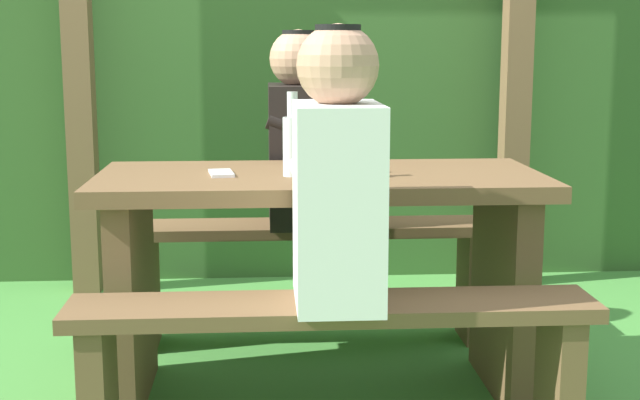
{
  "coord_description": "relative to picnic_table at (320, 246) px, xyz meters",
  "views": [
    {
      "loc": [
        -0.18,
        -2.76,
        1.14
      ],
      "look_at": [
        0.0,
        0.0,
        0.65
      ],
      "focal_mm": 49.83,
      "sensor_mm": 36.0,
      "label": 1
    }
  ],
  "objects": [
    {
      "name": "ground_plane",
      "position": [
        0.0,
        0.0,
        -0.5
      ],
      "size": [
        12.0,
        12.0,
        0.0
      ],
      "primitive_type": "plane",
      "color": "#438839"
    },
    {
      "name": "hedge_backdrop",
      "position": [
        0.0,
        1.83,
        0.52
      ],
      "size": [
        6.4,
        0.7,
        2.05
      ],
      "primitive_type": "cube",
      "color": "#305625",
      "rests_on": "ground_plane"
    },
    {
      "name": "pergola_post_left",
      "position": [
        -0.99,
        1.3,
        0.61
      ],
      "size": [
        0.12,
        0.12,
        2.23
      ],
      "primitive_type": "cube",
      "color": "brown",
      "rests_on": "ground_plane"
    },
    {
      "name": "pergola_post_right",
      "position": [
        0.99,
        1.3,
        0.61
      ],
      "size": [
        0.12,
        0.12,
        2.23
      ],
      "primitive_type": "cube",
      "color": "brown",
      "rests_on": "ground_plane"
    },
    {
      "name": "picnic_table",
      "position": [
        0.0,
        0.0,
        0.0
      ],
      "size": [
        1.4,
        0.64,
        0.73
      ],
      "color": "brown",
      "rests_on": "ground_plane"
    },
    {
      "name": "bench_near",
      "position": [
        0.0,
        -0.52,
        -0.17
      ],
      "size": [
        1.4,
        0.24,
        0.47
      ],
      "color": "brown",
      "rests_on": "ground_plane"
    },
    {
      "name": "bench_far",
      "position": [
        0.0,
        0.52,
        -0.17
      ],
      "size": [
        1.4,
        0.24,
        0.47
      ],
      "color": "brown",
      "rests_on": "ground_plane"
    },
    {
      "name": "person_white_shirt",
      "position": [
        0.01,
        -0.51,
        0.3
      ],
      "size": [
        0.25,
        0.35,
        0.72
      ],
      "color": "white",
      "rests_on": "bench_near"
    },
    {
      "name": "person_black_coat",
      "position": [
        -0.05,
        0.51,
        0.3
      ],
      "size": [
        0.25,
        0.35,
        0.72
      ],
      "color": "black",
      "rests_on": "bench_far"
    },
    {
      "name": "drinking_glass",
      "position": [
        -0.05,
        0.13,
        0.28
      ],
      "size": [
        0.07,
        0.07,
        0.09
      ],
      "primitive_type": "cylinder",
      "color": "silver",
      "rests_on": "picnic_table"
    },
    {
      "name": "bottle_left",
      "position": [
        -0.09,
        -0.05,
        0.34
      ],
      "size": [
        0.06,
        0.06,
        0.26
      ],
      "color": "silver",
      "rests_on": "picnic_table"
    },
    {
      "name": "bottle_right",
      "position": [
        0.02,
        -0.11,
        0.32
      ],
      "size": [
        0.06,
        0.06,
        0.22
      ],
      "color": "silver",
      "rests_on": "picnic_table"
    },
    {
      "name": "cell_phone",
      "position": [
        -0.31,
        -0.01,
        0.24
      ],
      "size": [
        0.09,
        0.15,
        0.01
      ],
      "primitive_type": "cube",
      "rotation": [
        0.0,
        0.0,
        0.14
      ],
      "color": "silver",
      "rests_on": "picnic_table"
    }
  ]
}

